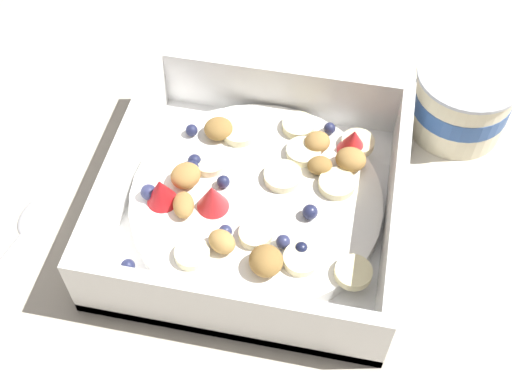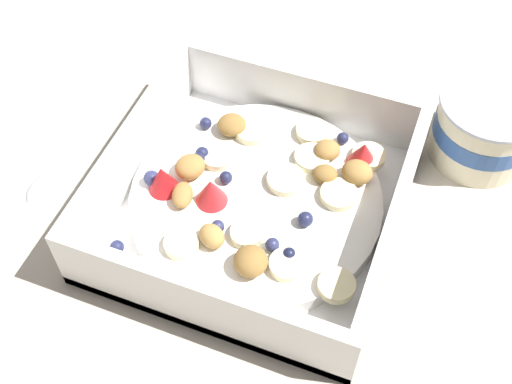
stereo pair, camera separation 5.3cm
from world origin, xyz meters
The scene contains 4 objects.
ground_plane centered at (0.00, 0.00, 0.00)m, with size 2.40×2.40×0.00m, color beige.
fruit_bowl centered at (-0.01, -0.01, 0.02)m, with size 0.23×0.23×0.06m.
spoon centered at (-0.19, -0.08, 0.00)m, with size 0.06×0.17×0.01m.
yogurt_cup centered at (0.15, 0.12, 0.03)m, with size 0.09×0.09×0.06m.
Camera 2 is at (0.11, -0.31, 0.45)m, focal length 46.66 mm.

